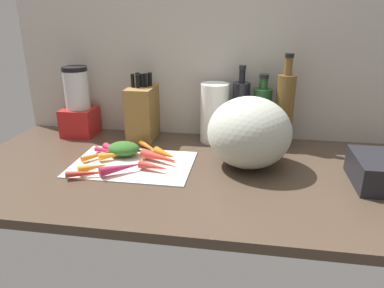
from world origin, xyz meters
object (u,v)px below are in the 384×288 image
object	(u,v)px
carrot_0	(89,173)
blender_appliance	(78,106)
carrot_9	(154,167)
bottle_0	(240,112)
carrot_4	(115,151)
carrot_8	(113,155)
carrot_3	(149,147)
cutting_board	(133,164)
carrot_2	(107,151)
carrot_7	(160,157)
paper_towel_roll	(214,113)
carrot_10	(134,151)
carrot_11	(166,154)
bottle_1	(261,115)
bottle_2	(284,109)
winter_squash	(249,132)
knife_block	(143,112)
carrot_1	(122,168)
carrot_5	(94,167)
carrot_6	(100,154)

from	to	relation	value
carrot_0	blender_appliance	world-z (taller)	blender_appliance
carrot_9	bottle_0	size ratio (longest dim) A/B	0.35
carrot_4	carrot_8	distance (cm)	4.11
carrot_0	carrot_3	xyz separation A→B (cm)	(13.38, 26.10, -0.05)
carrot_0	carrot_8	size ratio (longest dim) A/B	1.35
cutting_board	carrot_3	bearing A→B (deg)	78.76
carrot_9	blender_appliance	distance (cm)	54.96
bottle_0	carrot_8	bearing A→B (deg)	-149.14
carrot_2	carrot_9	xyz separation A→B (cm)	(21.53, -12.06, 0.37)
carrot_7	paper_towel_roll	xyz separation A→B (cm)	(16.57, 27.28, 9.63)
carrot_8	paper_towel_roll	xyz separation A→B (cm)	(34.19, 27.06, 10.00)
carrot_10	carrot_11	size ratio (longest dim) A/B	1.17
carrot_3	bottle_1	xyz separation A→B (cm)	(42.58, 15.85, 10.33)
bottle_2	carrot_10	bearing A→B (deg)	-160.18
carrot_4	winter_squash	bearing A→B (deg)	-0.66
carrot_11	knife_block	distance (cm)	29.17
carrot_1	carrot_5	size ratio (longest dim) A/B	1.43
carrot_5	carrot_6	xyz separation A→B (cm)	(-2.95, 11.97, -0.45)
winter_squash	bottle_2	bearing A→B (deg)	58.81
knife_block	blender_appliance	bearing A→B (deg)	-179.15
carrot_8	paper_towel_roll	distance (cm)	44.74
carrot_4	carrot_8	bearing A→B (deg)	-78.32
blender_appliance	winter_squash	bearing A→B (deg)	-16.95
carrot_1	carrot_5	xyz separation A→B (cm)	(-9.70, -0.58, -0.23)
carrot_9	carrot_4	bearing A→B (deg)	147.37
cutting_board	carrot_8	size ratio (longest dim) A/B	3.96
bottle_0	bottle_1	bearing A→B (deg)	-1.53
carrot_7	bottle_0	xyz separation A→B (cm)	(27.13, 26.95, 10.54)
carrot_10	carrot_3	bearing A→B (deg)	49.68
carrot_8	cutting_board	bearing A→B (deg)	-16.40
carrot_11	winter_squash	distance (cm)	31.31
blender_appliance	bottle_1	distance (cm)	77.99
carrot_11	paper_towel_roll	distance (cm)	30.15
carrot_5	carrot_7	xyz separation A→B (cm)	(20.26, 11.16, 0.31)
carrot_0	bottle_0	world-z (taller)	bottle_0
carrot_1	bottle_1	xyz separation A→B (cm)	(46.14, 37.31, 9.67)
carrot_2	paper_towel_roll	distance (cm)	45.67
carrot_4	carrot_9	xyz separation A→B (cm)	(18.30, -11.72, -0.12)
cutting_board	knife_block	bearing A→B (deg)	98.46
cutting_board	bottle_1	size ratio (longest dim) A/B	1.48
paper_towel_roll	carrot_10	bearing A→B (deg)	-142.22
carrot_4	bottle_1	world-z (taller)	bottle_1
carrot_4	bottle_2	bearing A→B (deg)	18.79
carrot_0	winter_squash	distance (cm)	55.75
carrot_8	paper_towel_roll	bearing A→B (deg)	38.36
paper_towel_roll	bottle_2	distance (cm)	27.94
carrot_1	bottle_2	size ratio (longest dim) A/B	0.41
carrot_0	blender_appliance	bearing A→B (deg)	118.09
carrot_1	bottle_0	bearing A→B (deg)	44.89
bottle_1	carrot_5	bearing A→B (deg)	-145.85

